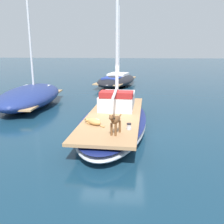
# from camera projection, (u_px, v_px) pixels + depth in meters

# --- Properties ---
(ground_plane) EXTENTS (120.00, 120.00, 0.00)m
(ground_plane) POSITION_uv_depth(u_px,v_px,m) (114.00, 130.00, 10.35)
(ground_plane) COLOR #143347
(sailboat_main) EXTENTS (2.91, 7.36, 0.66)m
(sailboat_main) POSITION_uv_depth(u_px,v_px,m) (114.00, 122.00, 10.27)
(sailboat_main) COLOR #B2B7C1
(sailboat_main) RESTS_ON ground
(mast_main) EXTENTS (0.14, 2.27, 7.48)m
(mast_main) POSITION_uv_depth(u_px,v_px,m) (117.00, 26.00, 10.07)
(mast_main) COLOR silver
(mast_main) RESTS_ON sailboat_main
(cabin_house) EXTENTS (1.52, 2.29, 0.84)m
(cabin_house) POSITION_uv_depth(u_px,v_px,m) (117.00, 100.00, 11.17)
(cabin_house) COLOR silver
(cabin_house) RESTS_ON sailboat_main
(dog_brown) EXTENTS (0.38, 0.92, 0.70)m
(dog_brown) POSITION_uv_depth(u_px,v_px,m) (115.00, 121.00, 7.79)
(dog_brown) COLOR brown
(dog_brown) RESTS_ON sailboat_main
(dog_tan) EXTENTS (0.80, 0.65, 0.22)m
(dog_tan) POSITION_uv_depth(u_px,v_px,m) (93.00, 122.00, 8.83)
(dog_tan) COLOR tan
(dog_tan) RESTS_ON sailboat_main
(deck_winch) EXTENTS (0.16, 0.16, 0.21)m
(deck_winch) POSITION_uv_depth(u_px,v_px,m) (129.00, 127.00, 8.32)
(deck_winch) COLOR #B7B7BC
(deck_winch) RESTS_ON sailboat_main
(coiled_rope) EXTENTS (0.32, 0.32, 0.04)m
(coiled_rope) POSITION_uv_depth(u_px,v_px,m) (95.00, 120.00, 9.30)
(coiled_rope) COLOR beige
(coiled_rope) RESTS_ON sailboat_main
(moored_boat_far_astern) EXTENTS (3.97, 6.70, 6.38)m
(moored_boat_far_astern) POSITION_uv_depth(u_px,v_px,m) (116.00, 80.00, 21.57)
(moored_boat_far_astern) COLOR black
(moored_boat_far_astern) RESTS_ON ground
(moored_boat_port_side) EXTENTS (2.78, 6.21, 7.08)m
(moored_boat_port_side) POSITION_uv_depth(u_px,v_px,m) (30.00, 96.00, 14.23)
(moored_boat_port_side) COLOR navy
(moored_boat_port_side) RESTS_ON ground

